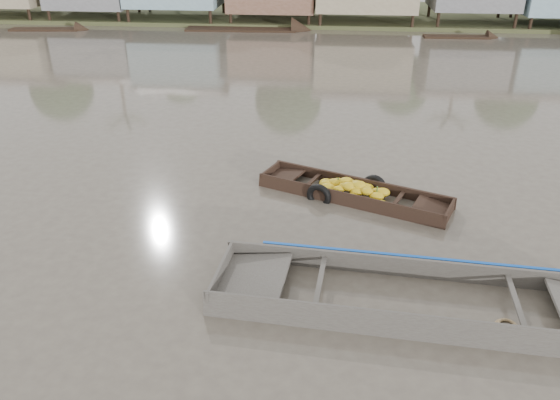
{
  "coord_description": "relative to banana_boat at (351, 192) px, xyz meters",
  "views": [
    {
      "loc": [
        0.58,
        -9.68,
        6.62
      ],
      "look_at": [
        -0.52,
        1.4,
        0.8
      ],
      "focal_mm": 35.0,
      "sensor_mm": 36.0,
      "label": 1
    }
  ],
  "objects": [
    {
      "name": "ground",
      "position": [
        -1.17,
        -3.3,
        -0.13
      ],
      "size": [
        120.0,
        120.0,
        0.0
      ],
      "primitive_type": "plane",
      "color": "#4F463C",
      "rests_on": "ground"
    },
    {
      "name": "banana_boat",
      "position": [
        0.0,
        0.0,
        0.0
      ],
      "size": [
        5.18,
        3.06,
        0.72
      ],
      "rotation": [
        0.0,
        0.0,
        -0.39
      ],
      "color": "black",
      "rests_on": "ground"
    },
    {
      "name": "viewer_boat",
      "position": [
        1.15,
        -4.45,
        -0.06
      ],
      "size": [
        7.88,
        2.62,
        0.62
      ],
      "rotation": [
        0.0,
        0.0,
        -0.08
      ],
      "color": "#3D3834",
      "rests_on": "ground"
    },
    {
      "name": "distant_boats",
      "position": [
        12.08,
        20.83,
        0.09
      ],
      "size": [
        47.29,
        16.4,
        1.38
      ],
      "color": "black",
      "rests_on": "ground"
    }
  ]
}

